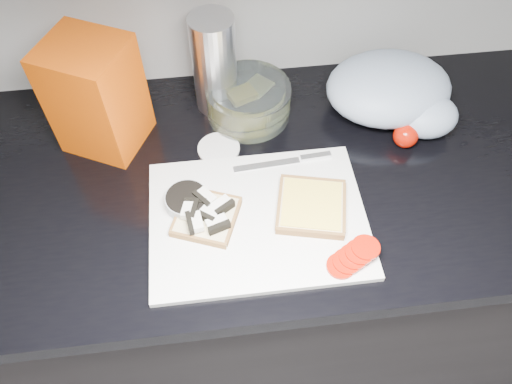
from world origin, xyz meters
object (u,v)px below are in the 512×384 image
glass_bowl (248,101)px  steel_canister (214,64)px  cutting_board (258,219)px  bread_bag (96,96)px

glass_bowl → steel_canister: size_ratio=0.82×
glass_bowl → steel_canister: bearing=148.2°
cutting_board → glass_bowl: glass_bowl is taller
bread_bag → steel_canister: 0.25m
glass_bowl → steel_canister: steel_canister is taller
glass_bowl → bread_bag: 0.31m
steel_canister → glass_bowl: bearing=-31.8°
cutting_board → glass_bowl: size_ratio=2.22×
glass_bowl → bread_bag: (-0.30, -0.03, 0.08)m
steel_canister → cutting_board: bearing=-81.0°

